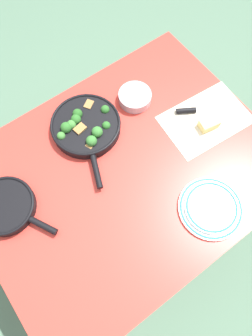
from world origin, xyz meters
name	(u,v)px	position (x,y,z in m)	size (l,w,h in m)	color
ground_plane	(126,213)	(0.00, 0.00, 0.00)	(14.00, 14.00, 0.00)	#51755B
dining_table_red	(126,177)	(0.00, 0.00, 0.67)	(1.22, 0.95, 0.75)	red
skillet_broccoli	(86,126)	(-0.03, 0.25, 0.78)	(0.29, 0.42, 0.07)	black
skillet_eggs	(6,207)	(-0.46, 0.14, 0.78)	(0.23, 0.32, 0.05)	black
parchment_sheet	(206,119)	(0.42, -0.01, 0.75)	(0.39, 0.28, 0.00)	beige
grater_knife	(198,110)	(0.41, 0.04, 0.76)	(0.24, 0.16, 0.02)	silver
cheese_block	(209,124)	(0.40, -0.04, 0.77)	(0.09, 0.06, 0.04)	#EFD67A
dinner_plate_stack	(211,208)	(0.17, -0.32, 0.76)	(0.25, 0.25, 0.03)	white
prep_bowl_steel	(135,97)	(0.23, 0.25, 0.77)	(0.14, 0.14, 0.05)	#B7B7BC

